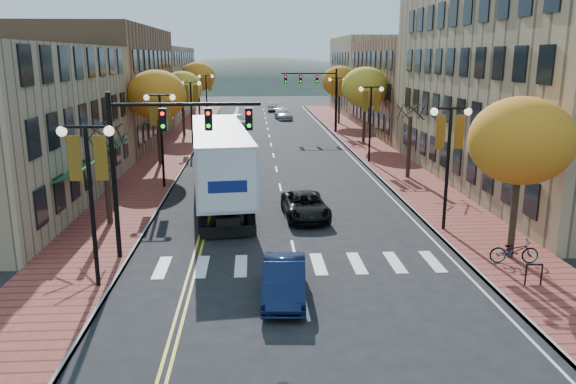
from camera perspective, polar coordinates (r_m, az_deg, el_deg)
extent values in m
plane|color=black|center=(21.47, 1.32, -9.31)|extent=(200.00, 200.00, 0.00)
cube|color=brown|center=(53.34, -11.41, 4.47)|extent=(4.00, 85.00, 0.15)
cube|color=brown|center=(53.92, 7.96, 4.70)|extent=(4.00, 85.00, 0.15)
cube|color=brown|center=(57.81, -19.21, 10.10)|extent=(12.00, 24.00, 11.00)
cube|color=#9E8966|center=(82.20, -14.55, 10.74)|extent=(12.00, 26.00, 9.50)
cube|color=#997F5B|center=(41.02, 26.48, 11.06)|extent=(15.00, 28.00, 15.00)
cube|color=brown|center=(65.00, 14.79, 10.27)|extent=(15.00, 24.00, 10.00)
cube|color=#9E8966|center=(86.14, 10.21, 11.58)|extent=(15.00, 20.00, 11.00)
cylinder|color=#382619|center=(29.28, -17.89, 0.93)|extent=(0.28, 0.28, 4.20)
cylinder|color=#382619|center=(44.66, -13.00, 5.91)|extent=(0.28, 0.28, 4.90)
ellipsoid|color=orange|center=(44.38, -13.20, 9.57)|extent=(4.48, 4.48, 3.81)
cylinder|color=#382619|center=(60.42, -10.58, 7.81)|extent=(0.28, 0.28, 4.55)
ellipsoid|color=gold|center=(60.22, -10.69, 10.32)|extent=(4.16, 4.16, 3.54)
cylinder|color=#382619|center=(78.23, -9.03, 9.35)|extent=(0.28, 0.28, 5.04)
ellipsoid|color=orange|center=(78.07, -9.11, 11.50)|extent=(4.61, 4.61, 3.92)
cylinder|color=#382619|center=(24.91, 22.04, -1.17)|extent=(0.28, 0.28, 4.55)
ellipsoid|color=orange|center=(24.42, 22.59, 4.84)|extent=(4.16, 4.16, 3.54)
cylinder|color=#382619|center=(39.66, 12.19, 4.49)|extent=(0.28, 0.28, 4.20)
cylinder|color=#382619|center=(55.05, 7.74, 7.55)|extent=(0.28, 0.28, 4.90)
ellipsoid|color=gold|center=(54.82, 7.84, 10.52)|extent=(4.48, 4.48, 3.81)
cylinder|color=#382619|center=(70.75, 5.21, 8.90)|extent=(0.28, 0.28, 4.76)
ellipsoid|color=orange|center=(70.57, 5.26, 11.15)|extent=(4.35, 4.35, 3.70)
cylinder|color=black|center=(21.21, -19.27, -1.81)|extent=(0.16, 0.16, 6.00)
cylinder|color=black|center=(20.65, -19.93, 6.24)|extent=(1.60, 0.10, 0.10)
sphere|color=#FFF2CC|center=(20.91, -22.01, 5.73)|extent=(0.36, 0.36, 0.36)
sphere|color=#FFF2CC|center=(20.46, -17.73, 5.92)|extent=(0.36, 0.36, 0.36)
cube|color=orange|center=(20.94, -20.87, 3.20)|extent=(0.45, 0.03, 1.60)
cube|color=orange|center=(20.69, -18.48, 3.28)|extent=(0.45, 0.03, 1.60)
cylinder|color=black|center=(36.55, -12.68, 4.89)|extent=(0.16, 0.16, 6.00)
cylinder|color=black|center=(36.23, -12.93, 9.58)|extent=(1.60, 0.10, 0.10)
sphere|color=#FFF2CC|center=(36.37, -14.18, 9.29)|extent=(0.36, 0.36, 0.36)
sphere|color=#FFF2CC|center=(36.12, -11.65, 9.40)|extent=(0.36, 0.36, 0.36)
cube|color=orange|center=(36.39, -13.55, 7.83)|extent=(0.45, 0.03, 1.60)
cube|color=orange|center=(36.25, -12.13, 7.88)|extent=(0.45, 0.03, 1.60)
cylinder|color=black|center=(54.26, -9.76, 7.81)|extent=(0.16, 0.16, 6.00)
cylinder|color=black|center=(54.05, -9.90, 10.97)|extent=(1.60, 0.10, 0.10)
sphere|color=#FFF2CC|center=(54.15, -10.74, 10.78)|extent=(0.36, 0.36, 0.36)
sphere|color=#FFF2CC|center=(53.97, -9.03, 10.84)|extent=(0.36, 0.36, 0.36)
cube|color=orange|center=(54.16, -10.33, 9.80)|extent=(0.45, 0.03, 1.60)
cube|color=orange|center=(54.06, -9.37, 9.83)|extent=(0.45, 0.03, 1.60)
cylinder|color=black|center=(72.12, -8.27, 9.28)|extent=(0.16, 0.16, 6.00)
cylinder|color=black|center=(71.96, -8.36, 11.66)|extent=(1.60, 0.10, 0.10)
sphere|color=#FFF2CC|center=(72.03, -9.00, 11.52)|extent=(0.36, 0.36, 0.36)
sphere|color=#FFF2CC|center=(71.90, -7.70, 11.56)|extent=(0.36, 0.36, 0.36)
cube|color=orange|center=(72.04, -8.69, 10.78)|extent=(0.45, 0.03, 1.60)
cube|color=orange|center=(71.97, -7.96, 10.80)|extent=(0.45, 0.03, 1.60)
cylinder|color=black|center=(27.82, 15.86, 2.00)|extent=(0.16, 0.16, 6.00)
cylinder|color=black|center=(27.39, 16.28, 8.16)|extent=(1.60, 0.10, 0.10)
sphere|color=#FFF2CC|center=(27.15, 14.65, 7.90)|extent=(0.36, 0.36, 0.36)
sphere|color=#FFF2CC|center=(27.69, 17.83, 7.79)|extent=(0.36, 0.36, 0.36)
cube|color=orange|center=(27.36, 15.23, 5.90)|extent=(0.45, 0.03, 1.60)
cube|color=orange|center=(27.66, 17.00, 5.86)|extent=(0.45, 0.03, 1.60)
cylinder|color=black|center=(44.97, 8.34, 6.68)|extent=(0.16, 0.16, 6.00)
cylinder|color=black|center=(44.71, 8.47, 10.50)|extent=(1.60, 0.10, 0.10)
sphere|color=#FFF2CC|center=(44.56, 7.44, 10.33)|extent=(0.36, 0.36, 0.36)
sphere|color=#FFF2CC|center=(44.89, 9.48, 10.28)|extent=(0.36, 0.36, 0.36)
cube|color=orange|center=(44.69, 7.85, 9.10)|extent=(0.45, 0.03, 1.60)
cube|color=orange|center=(44.88, 8.99, 9.08)|extent=(0.45, 0.03, 1.60)
cylinder|color=black|center=(62.60, 4.96, 8.72)|extent=(0.16, 0.16, 6.00)
cylinder|color=black|center=(62.41, 5.02, 11.46)|extent=(1.60, 0.10, 0.10)
sphere|color=#FFF2CC|center=(62.31, 4.28, 11.33)|extent=(0.36, 0.36, 0.36)
sphere|color=#FFF2CC|center=(62.54, 5.76, 11.31)|extent=(0.36, 0.36, 0.36)
cube|color=orange|center=(62.40, 4.58, 10.46)|extent=(0.45, 0.03, 1.60)
cube|color=orange|center=(62.53, 5.41, 10.45)|extent=(0.45, 0.03, 1.60)
cylinder|color=black|center=(23.89, -17.25, 1.27)|extent=(0.20, 0.20, 7.00)
cylinder|color=black|center=(22.92, -10.40, 8.75)|extent=(6.00, 0.14, 0.14)
cube|color=black|center=(23.10, -12.57, 7.19)|extent=(0.30, 0.25, 0.90)
sphere|color=#FF0C0C|center=(22.94, -12.66, 7.77)|extent=(0.16, 0.16, 0.16)
cube|color=black|center=(22.89, -8.08, 7.32)|extent=(0.30, 0.25, 0.90)
sphere|color=#FF0C0C|center=(22.72, -8.13, 7.91)|extent=(0.16, 0.16, 0.16)
cube|color=black|center=(22.82, -3.99, 7.41)|extent=(0.30, 0.25, 0.90)
sphere|color=#FF0C0C|center=(22.66, -4.00, 8.00)|extent=(0.16, 0.16, 0.16)
cylinder|color=black|center=(62.55, 4.88, 9.17)|extent=(0.20, 0.20, 7.00)
cylinder|color=black|center=(62.02, 2.13, 11.95)|extent=(6.00, 0.14, 0.14)
cube|color=black|center=(62.13, 2.97, 11.39)|extent=(0.30, 0.25, 0.90)
sphere|color=#FF0C0C|center=(61.98, 2.99, 11.62)|extent=(0.16, 0.16, 0.16)
cube|color=black|center=(61.95, 1.28, 11.40)|extent=(0.30, 0.25, 0.90)
sphere|color=#FF0C0C|center=(61.81, 1.30, 11.63)|extent=(0.16, 0.16, 0.16)
cube|color=black|center=(61.84, -0.24, 11.40)|extent=(0.30, 0.25, 0.90)
sphere|color=#FF0C0C|center=(61.69, -0.23, 11.63)|extent=(0.16, 0.16, 0.16)
cube|color=black|center=(32.79, -6.88, 0.47)|extent=(2.60, 14.39, 0.39)
cube|color=silver|center=(32.41, -6.98, 3.80)|extent=(4.36, 14.57, 3.09)
cube|color=black|center=(41.28, -7.54, 4.43)|extent=(3.09, 3.58, 2.76)
cylinder|color=black|center=(27.31, -8.68, -3.14)|extent=(0.50, 1.14, 1.10)
cylinder|color=black|center=(27.43, -3.83, -2.93)|extent=(0.50, 1.14, 1.10)
cylinder|color=black|center=(28.58, -8.73, -2.38)|extent=(0.50, 1.14, 1.10)
cylinder|color=black|center=(28.70, -4.10, -2.18)|extent=(0.50, 1.14, 1.10)
cylinder|color=black|center=(40.18, -9.06, 2.28)|extent=(0.50, 1.14, 1.10)
cylinder|color=black|center=(40.26, -5.76, 2.41)|extent=(0.50, 1.14, 1.10)
cylinder|color=black|center=(42.56, -9.10, 2.92)|extent=(0.50, 1.14, 1.10)
cylinder|color=black|center=(42.64, -5.98, 3.04)|extent=(0.50, 1.14, 1.10)
imported|color=black|center=(20.01, -0.37, -8.91)|extent=(1.77, 4.33, 1.39)
imported|color=black|center=(29.67, 1.77, -1.40)|extent=(2.48, 4.89, 1.32)
imported|color=silver|center=(68.01, -5.09, 7.27)|extent=(2.28, 4.97, 1.65)
imported|color=#B3B3BB|center=(76.08, -0.47, 7.89)|extent=(2.53, 4.91, 1.36)
imported|color=#B5B6BE|center=(87.63, -1.56, 8.64)|extent=(1.65, 4.08, 1.32)
imported|color=gray|center=(24.70, 21.98, -5.56)|extent=(2.01, 0.86, 1.03)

